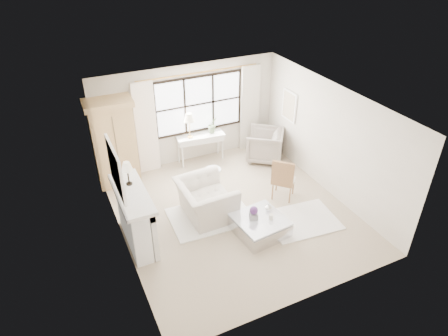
{
  "coord_description": "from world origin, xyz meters",
  "views": [
    {
      "loc": [
        -3.32,
        -6.48,
        5.72
      ],
      "look_at": [
        -0.16,
        0.2,
        1.14
      ],
      "focal_mm": 32.0,
      "sensor_mm": 36.0,
      "label": 1
    }
  ],
  "objects": [
    {
      "name": "floor",
      "position": [
        0.0,
        0.0,
        0.0
      ],
      "size": [
        5.5,
        5.5,
        0.0
      ],
      "primitive_type": "plane",
      "color": "tan",
      "rests_on": "ground"
    },
    {
      "name": "ceiling",
      "position": [
        0.0,
        0.0,
        2.7
      ],
      "size": [
        5.5,
        5.5,
        0.0
      ],
      "primitive_type": "plane",
      "rotation": [
        3.14,
        0.0,
        0.0
      ],
      "color": "white",
      "rests_on": "ground"
    },
    {
      "name": "wall_back",
      "position": [
        0.0,
        2.75,
        1.35
      ],
      "size": [
        5.0,
        0.0,
        5.0
      ],
      "primitive_type": "plane",
      "rotation": [
        1.57,
        0.0,
        0.0
      ],
      "color": "beige",
      "rests_on": "ground"
    },
    {
      "name": "wall_front",
      "position": [
        0.0,
        -2.75,
        1.35
      ],
      "size": [
        5.0,
        0.0,
        5.0
      ],
      "primitive_type": "plane",
      "rotation": [
        -1.57,
        0.0,
        0.0
      ],
      "color": "beige",
      "rests_on": "ground"
    },
    {
      "name": "wall_left",
      "position": [
        -2.5,
        0.0,
        1.35
      ],
      "size": [
        0.0,
        5.5,
        5.5
      ],
      "primitive_type": "plane",
      "rotation": [
        1.57,
        0.0,
        1.57
      ],
      "color": "white",
      "rests_on": "ground"
    },
    {
      "name": "wall_right",
      "position": [
        2.5,
        0.0,
        1.35
      ],
      "size": [
        0.0,
        5.5,
        5.5
      ],
      "primitive_type": "plane",
      "rotation": [
        1.57,
        0.0,
        -1.57
      ],
      "color": "beige",
      "rests_on": "ground"
    },
    {
      "name": "window_pane",
      "position": [
        0.3,
        2.73,
        1.6
      ],
      "size": [
        2.4,
        0.02,
        1.5
      ],
      "primitive_type": "cube",
      "color": "white",
      "rests_on": "wall_back"
    },
    {
      "name": "window_frame",
      "position": [
        0.3,
        2.72,
        1.6
      ],
      "size": [
        2.5,
        0.04,
        1.5
      ],
      "primitive_type": null,
      "color": "black",
      "rests_on": "wall_back"
    },
    {
      "name": "curtain_rod",
      "position": [
        0.3,
        2.67,
        2.47
      ],
      "size": [
        3.3,
        0.04,
        0.04
      ],
      "primitive_type": "cylinder",
      "rotation": [
        0.0,
        1.57,
        0.0
      ],
      "color": "#AE7E3C",
      "rests_on": "wall_back"
    },
    {
      "name": "curtain_left",
      "position": [
        -1.2,
        2.65,
        1.24
      ],
      "size": [
        0.55,
        0.1,
        2.47
      ],
      "primitive_type": "cube",
      "color": "white",
      "rests_on": "ground"
    },
    {
      "name": "curtain_right",
      "position": [
        1.8,
        2.65,
        1.24
      ],
      "size": [
        0.55,
        0.1,
        2.47
      ],
      "primitive_type": "cube",
      "color": "beige",
      "rests_on": "ground"
    },
    {
      "name": "fireplace",
      "position": [
        -2.27,
        0.0,
        0.65
      ],
      "size": [
        0.58,
        1.66,
        1.26
      ],
      "color": "silver",
      "rests_on": "ground"
    },
    {
      "name": "mirror_frame",
      "position": [
        -2.47,
        0.0,
        1.84
      ],
      "size": [
        0.05,
        1.15,
        0.95
      ],
      "primitive_type": "cube",
      "color": "white",
      "rests_on": "wall_left"
    },
    {
      "name": "mirror_glass",
      "position": [
        -2.44,
        0.0,
        1.84
      ],
      "size": [
        0.02,
        1.0,
        0.8
      ],
      "primitive_type": "cube",
      "color": "#B5BAC1",
      "rests_on": "wall_left"
    },
    {
      "name": "art_frame",
      "position": [
        2.47,
        1.7,
        1.55
      ],
      "size": [
        0.04,
        0.62,
        0.82
      ],
      "primitive_type": "cube",
      "color": "white",
      "rests_on": "wall_right"
    },
    {
      "name": "art_canvas",
      "position": [
        2.45,
        1.7,
        1.55
      ],
      "size": [
        0.01,
        0.52,
        0.72
      ],
      "primitive_type": "cube",
      "color": "beige",
      "rests_on": "wall_right"
    },
    {
      "name": "mantel_lamp",
      "position": [
        -2.21,
        0.28,
        1.65
      ],
      "size": [
        0.22,
        0.22,
        0.51
      ],
      "color": "black",
      "rests_on": "fireplace"
    },
    {
      "name": "armoire",
      "position": [
        -2.08,
        2.42,
        1.14
      ],
      "size": [
        1.14,
        0.74,
        2.24
      ],
      "rotation": [
        0.0,
        0.0,
        -0.03
      ],
      "color": "tan",
      "rests_on": "floor"
    },
    {
      "name": "console_table",
      "position": [
        0.22,
        2.51,
        0.4
      ],
      "size": [
        1.34,
        0.58,
        0.8
      ],
      "rotation": [
        0.0,
        0.0,
        -0.1
      ],
      "color": "silver",
      "rests_on": "floor"
    },
    {
      "name": "console_lamp",
      "position": [
        -0.08,
        2.5,
        1.36
      ],
      "size": [
        0.28,
        0.28,
        0.69
      ],
      "color": "#A77E3A",
      "rests_on": "console_table"
    },
    {
      "name": "orchid_plant",
      "position": [
        0.59,
        2.5,
        1.04
      ],
      "size": [
        0.27,
        0.23,
        0.47
      ],
      "primitive_type": "imported",
      "rotation": [
        0.0,
        0.0,
        0.07
      ],
      "color": "#556A47",
      "rests_on": "console_table"
    },
    {
      "name": "side_table",
      "position": [
        0.01,
        1.2,
        0.33
      ],
      "size": [
        0.4,
        0.4,
        0.51
      ],
      "color": "white",
      "rests_on": "floor"
    },
    {
      "name": "rug_left",
      "position": [
        -0.56,
        0.1,
        0.02
      ],
      "size": [
        1.86,
        1.35,
        0.03
      ],
      "primitive_type": "cube",
      "rotation": [
        0.0,
        0.0,
        -0.05
      ],
      "color": "white",
      "rests_on": "floor"
    },
    {
      "name": "rug_right",
      "position": [
        1.24,
        -0.92,
        0.01
      ],
      "size": [
        1.66,
        1.32,
        0.03
      ],
      "primitive_type": "cube",
      "rotation": [
        0.0,
        0.0,
        -0.11
      ],
      "color": "white",
      "rests_on": "floor"
    },
    {
      "name": "club_armchair",
      "position": [
        -0.61,
        0.21,
        0.42
      ],
      "size": [
        1.15,
        1.31,
        0.84
      ],
      "primitive_type": "imported",
      "rotation": [
        0.0,
        0.0,
        1.59
      ],
      "color": "beige",
      "rests_on": "floor"
    },
    {
      "name": "wingback_chair",
      "position": [
        1.86,
        1.83,
        0.44
      ],
      "size": [
        1.34,
        1.33,
        0.88
      ],
      "primitive_type": "imported",
      "rotation": [
        0.0,
        0.0,
        -2.22
      ],
      "color": "gray",
      "rests_on": "floor"
    },
    {
      "name": "french_chair",
      "position": [
        1.33,
        0.04,
        0.31
      ],
      "size": [
        0.68,
        0.68,
        1.08
      ],
      "rotation": [
        0.0,
        0.0,
        2.35
      ],
      "color": "#98693F",
      "rests_on": "floor"
    },
    {
      "name": "coffee_table",
      "position": [
        0.19,
        -0.85,
        0.18
      ],
      "size": [
        1.1,
        1.1,
        0.38
      ],
      "rotation": [
        0.0,
        0.0,
        0.1
      ],
      "color": "silver",
      "rests_on": "floor"
    },
    {
      "name": "planter_box",
      "position": [
        0.06,
        -0.79,
        0.44
      ],
      "size": [
        0.22,
        0.22,
        0.13
      ],
      "primitive_type": "cube",
      "rotation": [
        0.0,
        0.0,
        -0.34
      ],
      "color": "gray",
      "rests_on": "coffee_table"
    },
    {
      "name": "planter_flowers",
      "position": [
        0.06,
        -0.79,
        0.6
      ],
      "size": [
        0.18,
        0.18,
        0.18
      ],
      "primitive_type": "sphere",
      "color": "#532968",
      "rests_on": "planter_box"
    },
    {
      "name": "pillar_candle",
      "position": [
        0.38,
        -0.96,
        0.44
      ],
      "size": [
        0.09,
        0.09,
        0.12
      ],
      "primitive_type": "cylinder",
      "color": "beige",
      "rests_on": "coffee_table"
    },
    {
      "name": "coffee_vase",
      "position": [
        0.48,
        -0.68,
        0.46
      ],
      "size": [
        0.2,
        0.2,
        0.17
      ],
      "primitive_type": "imported",
      "rotation": [
        0.0,
        0.0,
        -0.29
      ],
      "color": "white",
      "rests_on": "coffee_table"
    }
  ]
}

